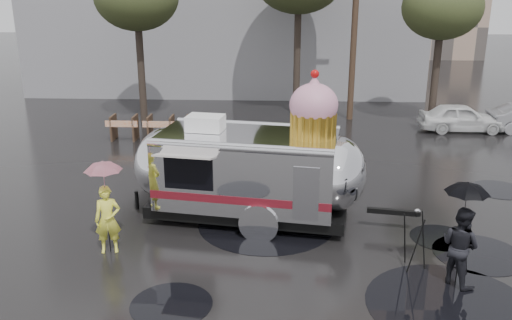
# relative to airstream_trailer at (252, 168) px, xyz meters

# --- Properties ---
(ground) EXTENTS (120.00, 120.00, 0.00)m
(ground) POSITION_rel_airstream_trailer_xyz_m (1.44, -2.44, -1.46)
(ground) COLOR black
(ground) RESTS_ON ground
(puddles) EXTENTS (10.51, 9.03, 0.01)m
(puddles) POSITION_rel_airstream_trailer_xyz_m (2.87, -1.74, -1.45)
(puddles) COLOR black
(puddles) RESTS_ON ground
(utility_pole) EXTENTS (1.60, 0.28, 9.00)m
(utility_pole) POSITION_rel_airstream_trailer_xyz_m (3.94, 11.56, 3.16)
(utility_pole) COLOR #473323
(utility_pole) RESTS_ON ground
(tree_right) EXTENTS (3.36, 3.36, 6.42)m
(tree_right) POSITION_rel_airstream_trailer_xyz_m (7.44, 10.56, 3.60)
(tree_right) COLOR #382D26
(tree_right) RESTS_ON ground
(barricade_row) EXTENTS (4.30, 0.80, 1.00)m
(barricade_row) POSITION_rel_airstream_trailer_xyz_m (-4.11, 7.53, -0.94)
(barricade_row) COLOR #473323
(barricade_row) RESTS_ON ground
(airstream_trailer) EXTENTS (7.65, 3.31, 4.16)m
(airstream_trailer) POSITION_rel_airstream_trailer_xyz_m (0.00, 0.00, 0.00)
(airstream_trailer) COLOR silver
(airstream_trailer) RESTS_ON ground
(person_left) EXTENTS (0.67, 0.52, 1.64)m
(person_left) POSITION_rel_airstream_trailer_xyz_m (-3.25, -2.05, -0.64)
(person_left) COLOR #F2F146
(person_left) RESTS_ON ground
(umbrella_pink) EXTENTS (1.05, 1.05, 2.26)m
(umbrella_pink) POSITION_rel_airstream_trailer_xyz_m (-3.25, -2.05, 0.45)
(umbrella_pink) COLOR pink
(umbrella_pink) RESTS_ON ground
(person_right) EXTENTS (0.87, 0.94, 1.73)m
(person_right) POSITION_rel_airstream_trailer_xyz_m (4.51, -3.09, -0.59)
(person_right) COLOR black
(person_right) RESTS_ON ground
(umbrella_black) EXTENTS (1.09, 1.09, 2.29)m
(umbrella_black) POSITION_rel_airstream_trailer_xyz_m (4.51, -3.09, 0.46)
(umbrella_black) COLOR black
(umbrella_black) RESTS_ON ground
(tripod) EXTENTS (0.56, 0.53, 1.37)m
(tripod) POSITION_rel_airstream_trailer_xyz_m (3.73, -2.50, -0.67)
(tripod) COLOR black
(tripod) RESTS_ON ground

